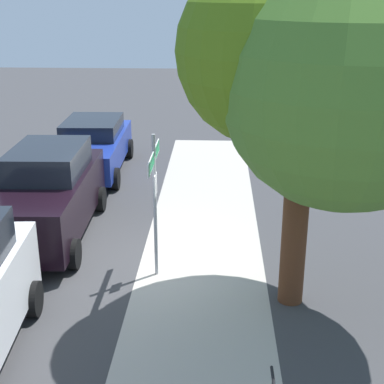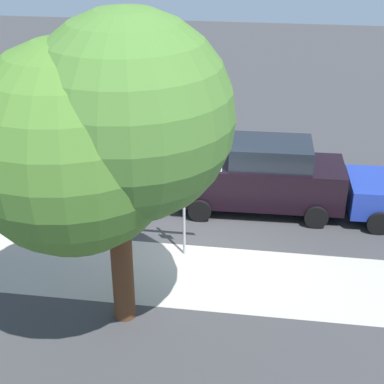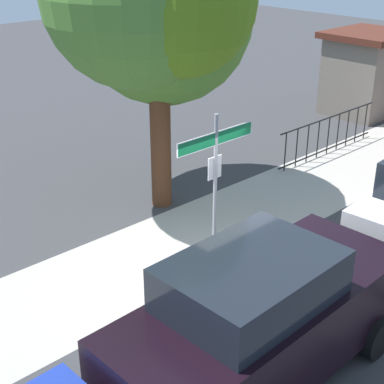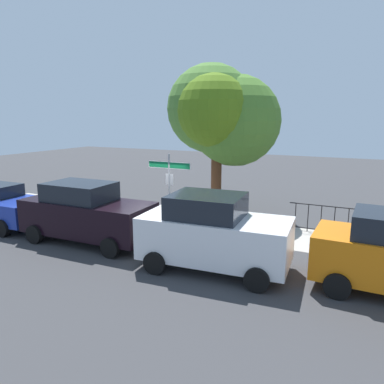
{
  "view_description": "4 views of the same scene",
  "coord_description": "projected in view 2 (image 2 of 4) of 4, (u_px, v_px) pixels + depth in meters",
  "views": [
    {
      "loc": [
        10.45,
        1.58,
        5.45
      ],
      "look_at": [
        0.38,
        1.11,
        1.73
      ],
      "focal_mm": 51.78,
      "sensor_mm": 36.0,
      "label": 1
    },
    {
      "loc": [
        -1.44,
        12.66,
        8.07
      ],
      "look_at": [
        0.42,
        -0.27,
        1.41
      ],
      "focal_mm": 54.58,
      "sensor_mm": 36.0,
      "label": 2
    },
    {
      "loc": [
        -6.19,
        -6.26,
        5.85
      ],
      "look_at": [
        0.5,
        0.98,
        1.26
      ],
      "focal_mm": 54.09,
      "sensor_mm": 36.0,
      "label": 3
    },
    {
      "loc": [
        7.29,
        -11.48,
        4.26
      ],
      "look_at": [
        1.1,
        1.21,
        1.33
      ],
      "focal_mm": 33.93,
      "sensor_mm": 36.0,
      "label": 4
    }
  ],
  "objects": [
    {
      "name": "street_sign",
      "position": [
        184.0,
        182.0,
        13.81
      ],
      "size": [
        1.8,
        0.07,
        2.91
      ],
      "color": "#9EA0A5",
      "rests_on": "ground_plane"
    },
    {
      "name": "ground_plane",
      "position": [
        207.0,
        247.0,
        15.01
      ],
      "size": [
        60.0,
        60.0,
        0.0
      ],
      "primitive_type": "plane",
      "color": "#38383A"
    },
    {
      "name": "car_black",
      "position": [
        261.0,
        176.0,
        16.38
      ],
      "size": [
        4.69,
        2.09,
        2.07
      ],
      "rotation": [
        0.0,
        0.0,
        0.03
      ],
      "color": "black",
      "rests_on": "ground_plane"
    },
    {
      "name": "shade_tree",
      "position": [
        97.0,
        131.0,
        10.41
      ],
      "size": [
        4.81,
        4.58,
        6.5
      ],
      "color": "#54311C",
      "rests_on": "ground_plane"
    },
    {
      "name": "sidewalk_strip",
      "position": [
        118.0,
        269.0,
        14.12
      ],
      "size": [
        24.0,
        2.6,
        0.0
      ],
      "primitive_type": "cube",
      "color": "#AAA398",
      "rests_on": "ground_plane"
    },
    {
      "name": "car_white",
      "position": [
        97.0,
        162.0,
        17.14
      ],
      "size": [
        4.29,
        2.36,
        2.15
      ],
      "rotation": [
        0.0,
        0.0,
        0.07
      ],
      "color": "silver",
      "rests_on": "ground_plane"
    }
  ]
}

